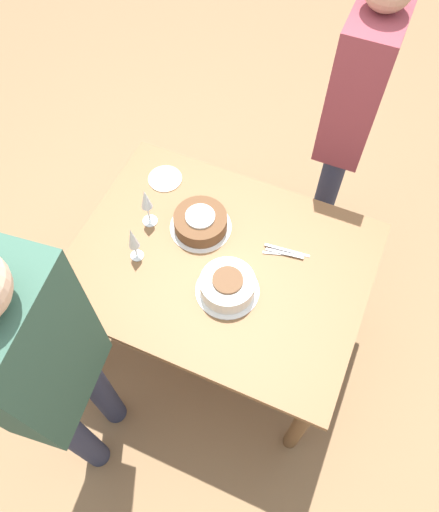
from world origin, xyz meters
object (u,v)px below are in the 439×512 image
at_px(wine_glass_near, 146,201).
at_px(wine_glass_far, 133,239).
at_px(person_cutting, 353,106).
at_px(person_watching, 46,368).
at_px(cake_center_white, 228,286).
at_px(cake_front_chocolate, 200,222).

relative_size(wine_glass_near, wine_glass_far, 1.07).
xyz_separation_m(person_cutting, person_watching, (0.60, 1.63, 0.04)).
xyz_separation_m(cake_center_white, wine_glass_far, (0.43, 0.00, 0.09)).
height_order(cake_front_chocolate, wine_glass_far, wine_glass_far).
bearing_deg(wine_glass_near, person_watching, 95.48).
relative_size(cake_center_white, cake_front_chocolate, 0.97).
height_order(wine_glass_near, person_cutting, person_cutting).
bearing_deg(person_watching, cake_front_chocolate, -16.25).
distance_m(person_cutting, person_watching, 1.74).
distance_m(cake_center_white, person_watching, 0.78).
bearing_deg(wine_glass_far, cake_center_white, -179.93).
relative_size(person_cutting, person_watching, 0.97).
bearing_deg(wine_glass_near, person_cutting, -129.87).
xyz_separation_m(wine_glass_near, person_watching, (-0.08, 0.82, 0.13)).
distance_m(cake_front_chocolate, wine_glass_near, 0.26).
height_order(cake_center_white, wine_glass_near, wine_glass_near).
relative_size(cake_center_white, wine_glass_far, 1.29).
height_order(wine_glass_near, person_watching, person_watching).
relative_size(wine_glass_near, person_watching, 0.13).
distance_m(cake_front_chocolate, person_watching, 0.93).
bearing_deg(person_watching, wine_glass_near, -1.24).
bearing_deg(wine_glass_far, wine_glass_near, -79.83).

